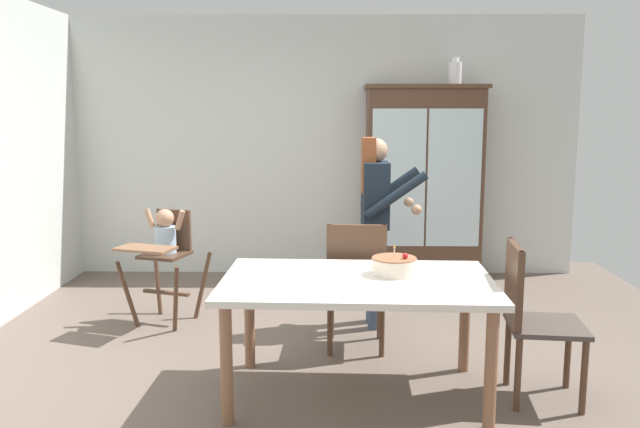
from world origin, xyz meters
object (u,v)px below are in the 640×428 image
(china_cabinet, at_px, (423,183))
(birthday_cake, at_px, (394,266))
(adult_person, at_px, (376,208))
(dining_chair_right_end, at_px, (529,310))
(dining_table, at_px, (357,292))
(high_chair_with_toddler, at_px, (165,245))
(dining_chair_far_side, at_px, (356,278))
(ceramic_vase, at_px, (455,72))

(china_cabinet, distance_m, birthday_cake, 2.76)
(adult_person, bearing_deg, birthday_cake, 179.90)
(china_cabinet, bearing_deg, dining_chair_right_end, -85.05)
(dining_table, height_order, birthday_cake, birthday_cake)
(high_chair_with_toddler, xyz_separation_m, birthday_cake, (1.74, -1.26, 0.14))
(dining_table, relative_size, birthday_cake, 5.95)
(dining_chair_far_side, height_order, dining_chair_right_end, same)
(ceramic_vase, height_order, dining_chair_far_side, ceramic_vase)
(adult_person, height_order, dining_chair_right_end, adult_person)
(china_cabinet, xyz_separation_m, dining_chair_far_side, (-0.76, -2.09, -0.44))
(ceramic_vase, height_order, dining_chair_right_end, ceramic_vase)
(china_cabinet, bearing_deg, high_chair_with_toddler, -148.02)
(ceramic_vase, relative_size, adult_person, 0.18)
(adult_person, height_order, dining_table, adult_person)
(ceramic_vase, height_order, high_chair_with_toddler, ceramic_vase)
(ceramic_vase, distance_m, dining_chair_far_side, 2.81)
(dining_table, bearing_deg, adult_person, 81.33)
(dining_chair_far_side, bearing_deg, dining_chair_right_end, 145.31)
(china_cabinet, relative_size, dining_chair_right_end, 2.07)
(adult_person, height_order, dining_chair_far_side, adult_person)
(adult_person, distance_m, dining_table, 1.38)
(high_chair_with_toddler, xyz_separation_m, dining_chair_far_side, (1.54, -0.65, -0.10))
(ceramic_vase, xyz_separation_m, birthday_cake, (-0.85, -2.70, -1.31))
(dining_chair_far_side, bearing_deg, high_chair_with_toddler, -21.10)
(high_chair_with_toddler, distance_m, dining_chair_far_side, 1.67)
(ceramic_vase, distance_m, dining_table, 3.34)
(china_cabinet, xyz_separation_m, adult_person, (-0.59, -1.49, -0.03))
(dining_table, xyz_separation_m, dining_chair_right_end, (1.03, -0.03, -0.10))
(china_cabinet, xyz_separation_m, birthday_cake, (-0.56, -2.70, -0.21))
(dining_table, bearing_deg, dining_chair_far_side, 88.09)
(china_cabinet, distance_m, ceramic_vase, 1.14)
(china_cabinet, bearing_deg, dining_table, -105.67)
(adult_person, bearing_deg, dining_chair_right_end, -149.85)
(china_cabinet, height_order, high_chair_with_toddler, china_cabinet)
(ceramic_vase, bearing_deg, adult_person, -120.42)
(birthday_cake, bearing_deg, dining_table, -154.42)
(ceramic_vase, height_order, adult_person, ceramic_vase)
(dining_chair_right_end, bearing_deg, birthday_cake, 86.42)
(adult_person, distance_m, dining_chair_right_end, 1.64)
(high_chair_with_toddler, relative_size, dining_table, 0.57)
(dining_table, bearing_deg, china_cabinet, 74.33)
(high_chair_with_toddler, height_order, dining_chair_right_end, dining_chair_right_end)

